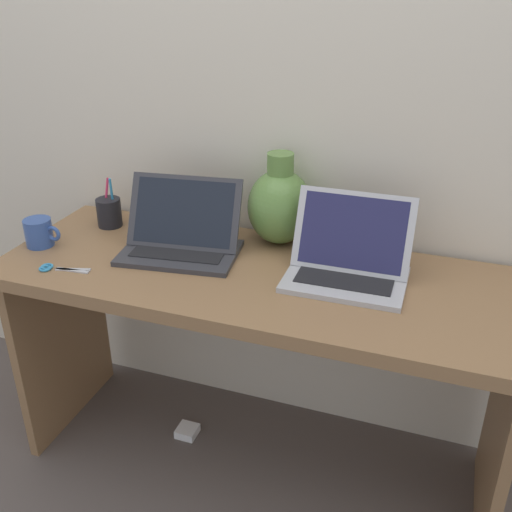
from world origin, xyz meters
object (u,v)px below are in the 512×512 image
at_px(power_brick, 187,431).
at_px(laptop_left, 182,234).
at_px(pen_cup, 109,212).
at_px(scissors, 56,268).
at_px(green_vase, 280,205).
at_px(laptop_right, 349,258).
at_px(coffee_mug, 39,233).

bearing_deg(power_brick, laptop_left, 65.65).
distance_m(pen_cup, scissors, 0.33).
xyz_separation_m(green_vase, pen_cup, (-0.56, -0.07, -0.07)).
bearing_deg(scissors, power_brick, 36.02).
relative_size(laptop_left, pen_cup, 2.22).
relative_size(laptop_right, green_vase, 1.16).
distance_m(laptop_left, laptop_right, 0.50).
relative_size(pen_cup, scissors, 1.12).
height_order(pen_cup, scissors, pen_cup).
bearing_deg(green_vase, scissors, -144.12).
distance_m(laptop_left, scissors, 0.37).
distance_m(laptop_right, coffee_mug, 0.94).
xyz_separation_m(laptop_right, scissors, (-0.79, -0.23, -0.06)).
bearing_deg(scissors, coffee_mug, 139.27).
relative_size(green_vase, coffee_mug, 2.36).
xyz_separation_m(coffee_mug, pen_cup, (0.12, 0.20, 0.01)).
bearing_deg(laptop_right, coffee_mug, -173.09).
height_order(laptop_left, pen_cup, laptop_left).
bearing_deg(laptop_left, coffee_mug, -165.88).
bearing_deg(pen_cup, laptop_right, -6.37).
distance_m(green_vase, scissors, 0.68).
relative_size(green_vase, scissors, 1.91).
xyz_separation_m(laptop_left, coffee_mug, (-0.43, -0.11, -0.01)).
xyz_separation_m(pen_cup, power_brick, (0.30, -0.12, -0.74)).
xyz_separation_m(green_vase, scissors, (-0.54, -0.39, -0.12)).
bearing_deg(green_vase, laptop_left, -147.06).
xyz_separation_m(laptop_left, green_vase, (0.25, 0.16, 0.06)).
bearing_deg(scissors, pen_cup, 93.64).
relative_size(laptop_left, green_vase, 1.30).
bearing_deg(laptop_left, green_vase, 32.94).
bearing_deg(pen_cup, green_vase, 6.93).
xyz_separation_m(laptop_right, power_brick, (-0.51, -0.03, -0.75)).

